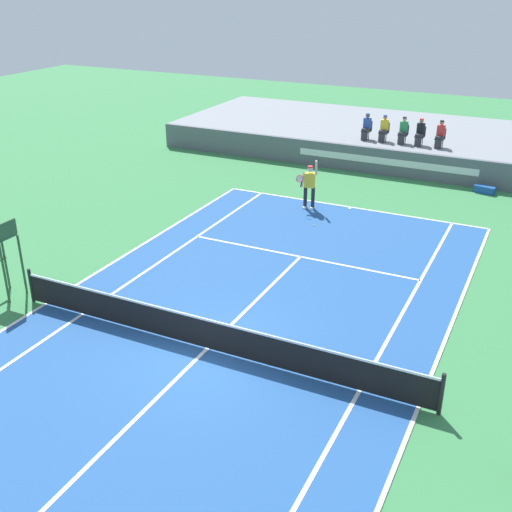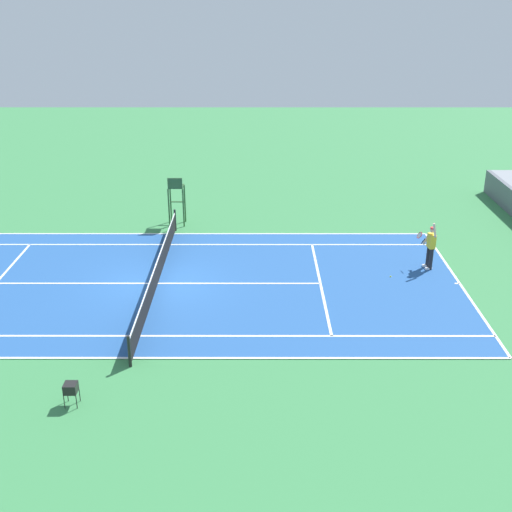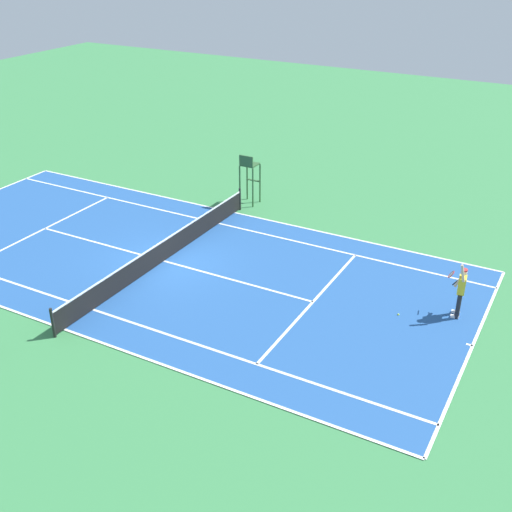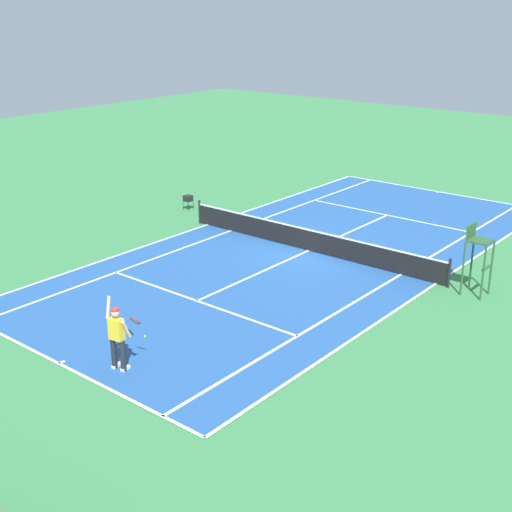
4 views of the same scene
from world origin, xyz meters
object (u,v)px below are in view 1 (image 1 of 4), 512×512
object	(u,v)px
spectator_seated_0	(367,127)
spectator_seated_2	(403,131)
umpire_chair	(3,248)
equipment_bag	(484,190)
spectator_seated_1	(384,129)
spectator_seated_3	(420,133)
tennis_ball	(314,225)
tennis_player	(309,186)
spectator_seated_4	(440,135)

from	to	relation	value
spectator_seated_0	spectator_seated_2	world-z (taller)	same
umpire_chair	equipment_bag	distance (m)	19.98
spectator_seated_1	spectator_seated_2	size ratio (longest dim) A/B	1.00
spectator_seated_3	tennis_ball	xyz separation A→B (m)	(-1.83, -9.11, -1.84)
spectator_seated_2	umpire_chair	xyz separation A→B (m)	(-7.22, -18.40, -0.32)
spectator_seated_0	tennis_player	world-z (taller)	spectator_seated_0
spectator_seated_1	tennis_ball	world-z (taller)	spectator_seated_1
spectator_seated_3	umpire_chair	distance (m)	20.08
equipment_bag	spectator_seated_2	bearing A→B (deg)	153.57
spectator_seated_0	spectator_seated_4	bearing A→B (deg)	0.00
spectator_seated_4	equipment_bag	size ratio (longest dim) A/B	1.33
spectator_seated_3	umpire_chair	size ratio (longest dim) A/B	0.52
spectator_seated_4	tennis_player	size ratio (longest dim) A/B	0.61
spectator_seated_4	umpire_chair	size ratio (longest dim) A/B	0.52
spectator_seated_0	spectator_seated_3	distance (m)	2.65
spectator_seated_0	spectator_seated_1	xyz separation A→B (m)	(0.88, 0.00, 0.00)
spectator_seated_2	tennis_ball	size ratio (longest dim) A/B	18.60
equipment_bag	tennis_player	bearing A→B (deg)	-140.02
spectator_seated_2	spectator_seated_4	xyz separation A→B (m)	(1.77, 0.00, 0.00)
spectator_seated_1	equipment_bag	xyz separation A→B (m)	(5.27, -2.14, -1.71)
spectator_seated_0	spectator_seated_4	distance (m)	3.60
spectator_seated_0	equipment_bag	distance (m)	6.73
tennis_player	equipment_bag	xyz separation A→B (m)	(6.24, 5.23, -0.83)
tennis_ball	equipment_bag	xyz separation A→B (m)	(5.32, 6.97, 0.13)
equipment_bag	spectator_seated_0	bearing A→B (deg)	160.77
spectator_seated_2	equipment_bag	xyz separation A→B (m)	(4.31, -2.14, -1.71)
spectator_seated_1	spectator_seated_4	bearing A→B (deg)	0.00
spectator_seated_0	umpire_chair	size ratio (longest dim) A/B	0.52
spectator_seated_2	spectator_seated_3	world-z (taller)	same
tennis_ball	spectator_seated_3	bearing A→B (deg)	78.65
spectator_seated_4	equipment_bag	distance (m)	3.74
spectator_seated_4	equipment_bag	xyz separation A→B (m)	(2.54, -2.14, -1.71)
spectator_seated_1	spectator_seated_3	size ratio (longest dim) A/B	1.00
spectator_seated_3	tennis_player	world-z (taller)	spectator_seated_3
spectator_seated_0	tennis_player	size ratio (longest dim) A/B	0.61
spectator_seated_2	tennis_ball	world-z (taller)	spectator_seated_2
spectator_seated_2	spectator_seated_4	size ratio (longest dim) A/B	1.00
spectator_seated_0	equipment_bag	size ratio (longest dim) A/B	1.33
spectator_seated_2	tennis_player	size ratio (longest dim) A/B	0.61
spectator_seated_0	spectator_seated_4	size ratio (longest dim) A/B	1.00
spectator_seated_2	tennis_ball	distance (m)	9.35
spectator_seated_0	spectator_seated_3	size ratio (longest dim) A/B	1.00
spectator_seated_1	spectator_seated_3	xyz separation A→B (m)	(1.77, 0.00, 0.00)
spectator_seated_1	spectator_seated_4	distance (m)	2.72
spectator_seated_3	spectator_seated_4	size ratio (longest dim) A/B	1.00
spectator_seated_3	spectator_seated_0	bearing A→B (deg)	180.00
spectator_seated_0	spectator_seated_4	world-z (taller)	same
spectator_seated_0	tennis_player	bearing A→B (deg)	-90.77
spectator_seated_0	umpire_chair	distance (m)	19.17
tennis_player	tennis_ball	size ratio (longest dim) A/B	30.63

